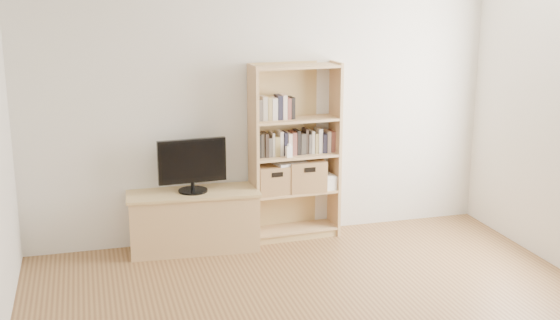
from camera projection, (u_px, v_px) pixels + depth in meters
name	position (u px, v px, depth m)	size (l,w,h in m)	color
back_wall	(263.00, 103.00, 6.60)	(4.50, 0.02, 2.60)	silver
tv_stand	(194.00, 222.00, 6.46)	(1.16, 0.44, 0.53)	tan
bookshelf	(295.00, 152.00, 6.64)	(0.84, 0.30, 1.69)	tan
television	(192.00, 166.00, 6.33)	(0.62, 0.05, 0.49)	black
books_row_mid	(294.00, 142.00, 6.63)	(0.89, 0.17, 0.24)	black
books_row_upper	(275.00, 109.00, 6.50)	(0.37, 0.14, 0.19)	black
baby_monitor	(289.00, 152.00, 6.52)	(0.06, 0.04, 0.11)	white
basket_left	(273.00, 179.00, 6.63)	(0.33, 0.27, 0.27)	#9F7E47
basket_right	(305.00, 175.00, 6.72)	(0.36, 0.29, 0.29)	#9F7E47
laptop	(290.00, 162.00, 6.64)	(0.30, 0.21, 0.02)	silver
magazine_stack	(323.00, 182.00, 6.80)	(0.18, 0.26, 0.12)	silver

